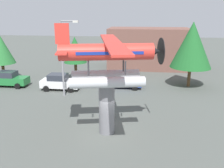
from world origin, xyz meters
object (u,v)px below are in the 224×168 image
object	(u,v)px
car_far_blue	(123,80)
floatplane_monument	(108,59)
storefront_building	(148,48)
car_mid_white	(60,82)
car_near_green	(9,79)
streetlight_primary	(64,53)
tree_east	(75,50)
tree_center_back	(192,45)
display_pedestal	(107,108)
tree_west	(1,49)

from	to	relation	value
car_far_blue	floatplane_monument	bearing A→B (deg)	-90.45
floatplane_monument	storefront_building	xyz separation A→B (m)	(3.03, 21.97, -2.34)
car_mid_white	car_near_green	bearing A→B (deg)	175.21
streetlight_primary	tree_east	size ratio (longest dim) A/B	1.41
floatplane_monument	streetlight_primary	bearing A→B (deg)	114.10
storefront_building	tree_center_back	xyz separation A→B (m)	(4.57, -9.56, 1.79)
storefront_building	display_pedestal	bearing A→B (deg)	-98.17
tree_east	tree_center_back	distance (m)	13.84
car_near_green	tree_east	bearing A→B (deg)	30.65
display_pedestal	storefront_building	world-z (taller)	storefront_building
car_near_green	streetlight_primary	bearing A→B (deg)	-18.80
floatplane_monument	car_far_blue	world-z (taller)	floatplane_monument
streetlight_primary	car_near_green	bearing A→B (deg)	161.20
car_far_blue	tree_east	world-z (taller)	tree_east
car_mid_white	storefront_building	xyz separation A→B (m)	(9.73, 12.59, 2.10)
floatplane_monument	tree_east	bearing A→B (deg)	101.42
tree_east	tree_center_back	size ratio (longest dim) A/B	0.74
display_pedestal	floatplane_monument	distance (m)	3.50
car_mid_white	tree_west	bearing A→B (deg)	159.74
streetlight_primary	tree_east	xyz separation A→B (m)	(-0.71, 6.59, -0.67)
car_far_blue	car_mid_white	bearing A→B (deg)	-167.08
tree_east	floatplane_monument	bearing A→B (deg)	-66.31
car_near_green	tree_center_back	bearing A→B (deg)	6.96
streetlight_primary	tree_east	distance (m)	6.66
streetlight_primary	storefront_building	bearing A→B (deg)	60.01
display_pedestal	car_far_blue	world-z (taller)	display_pedestal
floatplane_monument	storefront_building	bearing A→B (deg)	69.88
storefront_building	tree_west	world-z (taller)	storefront_building
car_far_blue	tree_east	size ratio (longest dim) A/B	0.78
car_near_green	car_far_blue	world-z (taller)	same
car_near_green	car_far_blue	distance (m)	13.05
car_mid_white	tree_east	bearing A→B (deg)	82.64
tree_east	car_mid_white	bearing A→B (deg)	-97.36
tree_center_back	car_mid_white	bearing A→B (deg)	-168.06
car_far_blue	storefront_building	xyz separation A→B (m)	(2.95, 11.03, 2.10)
tree_east	tree_west	bearing A→B (deg)	-170.59
display_pedestal	car_far_blue	xyz separation A→B (m)	(0.21, 10.97, -0.94)
display_pedestal	storefront_building	distance (m)	22.26
car_far_blue	tree_west	bearing A→B (deg)	174.27
tree_west	car_far_blue	bearing A→B (deg)	-5.73
car_mid_white	streetlight_primary	size ratio (longest dim) A/B	0.55
car_mid_white	streetlight_primary	bearing A→B (deg)	-57.58
display_pedestal	tree_west	world-z (taller)	tree_west
display_pedestal	tree_east	distance (m)	15.32
display_pedestal	tree_east	world-z (taller)	tree_east
display_pedestal	car_mid_white	xyz separation A→B (m)	(-6.58, 9.41, -0.94)
tree_east	storefront_building	bearing A→B (deg)	41.30
floatplane_monument	storefront_building	distance (m)	22.30
car_near_green	car_mid_white	xyz separation A→B (m)	(6.22, -0.52, 0.00)
floatplane_monument	tree_west	size ratio (longest dim) A/B	1.81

